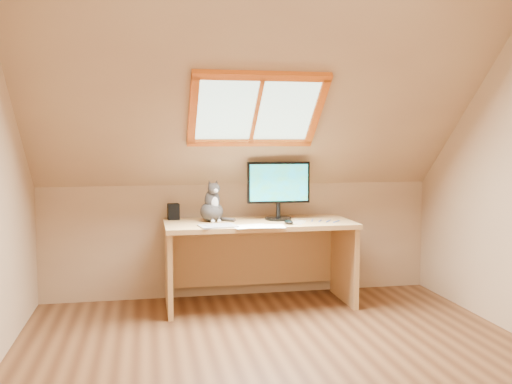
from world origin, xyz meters
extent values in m
plane|color=brown|center=(0.00, 0.00, 0.00)|extent=(3.50, 3.50, 0.00)
cube|color=tan|center=(0.00, -1.75, 1.20)|extent=(3.50, 0.02, 2.40)
cube|color=tan|center=(0.00, 1.75, 0.50)|extent=(3.50, 0.02, 1.00)
cube|color=tan|center=(0.00, 0.97, 1.70)|extent=(3.50, 1.56, 1.41)
cube|color=#B2E0CC|center=(0.00, 1.05, 1.63)|extent=(0.90, 0.53, 0.48)
cube|color=#EA5A16|center=(0.00, 1.05, 1.63)|extent=(1.02, 0.64, 0.59)
cube|color=tan|center=(0.09, 1.38, 0.70)|extent=(1.57, 0.69, 0.04)
cube|color=tan|center=(-0.66, 1.38, 0.34)|extent=(0.04, 0.62, 0.68)
cube|color=tan|center=(0.84, 1.38, 0.34)|extent=(0.04, 0.62, 0.68)
cube|color=tan|center=(0.09, 1.69, 0.34)|extent=(1.47, 0.03, 0.47)
cylinder|color=black|center=(0.27, 1.45, 0.73)|extent=(0.23, 0.23, 0.02)
cylinder|color=black|center=(0.27, 1.45, 0.80)|extent=(0.04, 0.04, 0.12)
cube|color=black|center=(0.27, 1.45, 1.03)|extent=(0.54, 0.06, 0.35)
cube|color=#0684D8|center=(0.27, 1.42, 1.03)|extent=(0.49, 0.03, 0.31)
ellipsoid|color=#393532|center=(-0.30, 1.47, 0.80)|extent=(0.25, 0.28, 0.17)
ellipsoid|color=#393532|center=(-0.29, 1.45, 0.89)|extent=(0.16, 0.16, 0.18)
ellipsoid|color=silver|center=(-0.28, 1.40, 0.88)|extent=(0.07, 0.05, 0.10)
ellipsoid|color=#393532|center=(-0.28, 1.41, 1.00)|extent=(0.12, 0.11, 0.09)
sphere|color=silver|center=(-0.27, 1.37, 0.98)|extent=(0.04, 0.04, 0.04)
cone|color=#393532|center=(-0.32, 1.42, 1.04)|extent=(0.06, 0.05, 0.06)
cone|color=#393532|center=(-0.26, 1.44, 1.04)|extent=(0.05, 0.06, 0.06)
cube|color=black|center=(-0.61, 1.63, 0.78)|extent=(0.10, 0.10, 0.14)
cube|color=#B2B2B7|center=(-0.29, 1.15, 0.72)|extent=(0.31, 0.25, 0.01)
ellipsoid|color=black|center=(0.29, 1.18, 0.73)|extent=(0.09, 0.12, 0.03)
cube|color=white|center=(0.04, 1.12, 0.72)|extent=(0.33, 0.27, 0.00)
cube|color=white|center=(0.04, 1.12, 0.72)|extent=(0.32, 0.24, 0.00)
camera|label=1|loc=(-0.84, -3.25, 1.39)|focal=40.00mm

